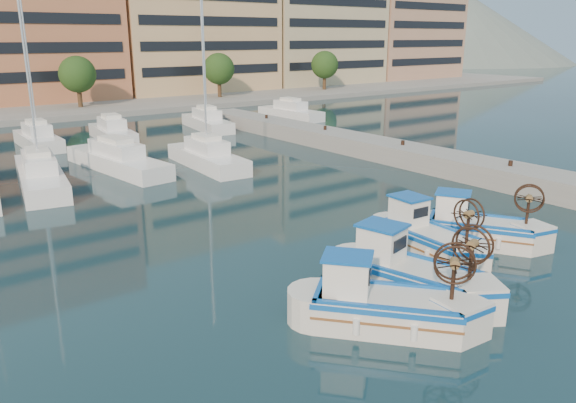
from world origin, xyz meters
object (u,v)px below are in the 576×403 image
object	(u,v)px
fishing_boat_d	(476,227)
fishing_boat_c	(427,237)
fishing_boat_a	(382,304)
fishing_boat_b	(409,274)

from	to	relation	value
fishing_boat_d	fishing_boat_c	bearing A→B (deg)	138.85
fishing_boat_a	fishing_boat_b	size ratio (longest dim) A/B	0.93
fishing_boat_a	fishing_boat_b	world-z (taller)	fishing_boat_b
fishing_boat_a	fishing_boat_d	size ratio (longest dim) A/B	1.00
fishing_boat_b	fishing_boat_d	size ratio (longest dim) A/B	1.08
fishing_boat_c	fishing_boat_d	bearing A→B (deg)	-5.59
fishing_boat_a	fishing_boat_b	bearing A→B (deg)	-17.89
fishing_boat_b	fishing_boat_a	bearing A→B (deg)	-171.01
fishing_boat_a	fishing_boat_d	distance (m)	8.57
fishing_boat_a	fishing_boat_c	bearing A→B (deg)	-12.50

